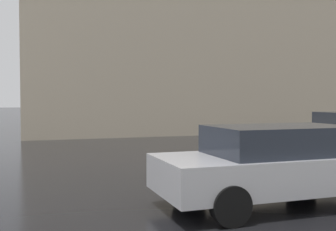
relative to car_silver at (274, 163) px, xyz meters
name	(u,v)px	position (x,y,z in m)	size (l,w,h in m)	color
car_silver	(274,163)	(0.00, 0.00, 0.00)	(1.85, 4.10, 1.41)	#B7B7BC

